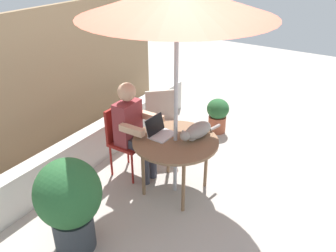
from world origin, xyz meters
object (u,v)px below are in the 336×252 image
object	(u,v)px
patio_table	(175,145)
chair_empty	(161,118)
patio_umbrella	(177,1)
person_seated	(133,126)
potted_plant_near_fence	(218,114)
cat	(197,131)
chair_occupied	(123,135)
laptop	(159,130)
potted_plant_by_chair	(69,201)

from	to	relation	value
patio_table	chair_empty	distance (m)	0.90
patio_umbrella	person_seated	size ratio (longest dim) A/B	1.88
chair_empty	potted_plant_near_fence	bearing A→B (deg)	-21.66
patio_umbrella	cat	size ratio (longest dim) A/B	3.67
patio_umbrella	chair_occupied	xyz separation A→B (m)	(0.00, 0.76, -1.66)
chair_empty	patio_umbrella	bearing A→B (deg)	-136.21
chair_occupied	potted_plant_near_fence	size ratio (longest dim) A/B	1.66
person_seated	cat	size ratio (longest dim) A/B	1.95
patio_umbrella	chair_occupied	distance (m)	1.83
person_seated	cat	world-z (taller)	person_seated
laptop	cat	bearing A→B (deg)	-66.59
chair_occupied	potted_plant_by_chair	world-z (taller)	potted_plant_by_chair
person_seated	potted_plant_near_fence	bearing A→B (deg)	-13.13
chair_occupied	laptop	world-z (taller)	laptop
potted_plant_by_chair	chair_occupied	bearing A→B (deg)	17.41
patio_table	cat	bearing A→B (deg)	-44.66
chair_empty	potted_plant_by_chair	size ratio (longest dim) A/B	0.92
chair_empty	potted_plant_near_fence	xyz separation A→B (m)	(0.99, -0.39, -0.24)
patio_table	potted_plant_near_fence	distance (m)	1.69
patio_umbrella	potted_plant_by_chair	bearing A→B (deg)	164.29
person_seated	laptop	size ratio (longest dim) A/B	4.00
patio_table	person_seated	distance (m)	0.61
person_seated	laptop	bearing A→B (deg)	-89.87
chair_occupied	potted_plant_by_chair	size ratio (longest dim) A/B	0.92
person_seated	chair_occupied	bearing A→B (deg)	90.00
patio_table	chair_occupied	size ratio (longest dim) A/B	1.08
patio_umbrella	person_seated	xyz separation A→B (m)	(-0.00, 0.61, -1.49)
potted_plant_by_chair	chair_empty	bearing A→B (deg)	7.58
laptop	cat	size ratio (longest dim) A/B	0.49
laptop	potted_plant_near_fence	world-z (taller)	laptop
chair_occupied	potted_plant_near_fence	distance (m)	1.74
cat	person_seated	bearing A→B (deg)	102.67
chair_empty	potted_plant_near_fence	distance (m)	1.09
potted_plant_near_fence	laptop	bearing A→B (deg)	179.83
laptop	potted_plant_near_fence	size ratio (longest dim) A/B	0.57
person_seated	cat	xyz separation A→B (m)	(0.18, -0.78, 0.08)
laptop	potted_plant_near_fence	xyz separation A→B (m)	(1.63, -0.00, -0.46)
patio_table	laptop	distance (m)	0.26
chair_occupied	chair_empty	world-z (taller)	same
person_seated	chair_empty	bearing A→B (deg)	1.08
chair_occupied	cat	size ratio (longest dim) A/B	1.42
chair_empty	chair_occupied	bearing A→B (deg)	167.22
patio_table	laptop	world-z (taller)	laptop
patio_table	potted_plant_by_chair	bearing A→B (deg)	164.29
laptop	cat	xyz separation A→B (m)	(0.17, -0.40, 0.02)
patio_umbrella	potted_plant_by_chair	world-z (taller)	patio_umbrella
person_seated	cat	bearing A→B (deg)	-77.33
cat	patio_table	bearing A→B (deg)	135.34
chair_occupied	cat	world-z (taller)	chair_occupied
potted_plant_by_chair	cat	bearing A→B (deg)	-20.10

